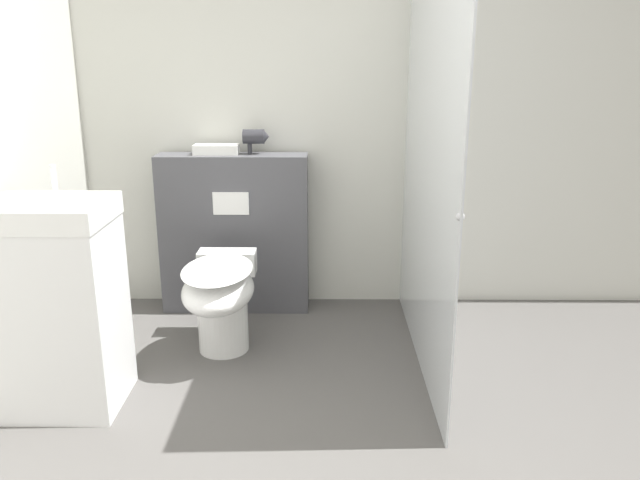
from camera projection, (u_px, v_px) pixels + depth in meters
name	position (u px, v px, depth m)	size (l,w,h in m)	color
wall_back	(299.00, 113.00, 3.93)	(8.00, 0.06, 2.50)	silver
partition_panel	(235.00, 233.00, 3.98)	(0.93, 0.23, 1.01)	#4C4C51
shower_glass	(427.00, 169.00, 3.15)	(0.04, 1.68, 2.09)	silver
toilet	(221.00, 296.00, 3.40)	(0.38, 0.69, 0.52)	white
sink_vanity	(58.00, 306.00, 2.85)	(0.54, 0.44, 1.13)	white
hair_drier	(255.00, 137.00, 3.84)	(0.16, 0.09, 0.15)	#2D2D33
folded_towel	(216.00, 149.00, 3.84)	(0.27, 0.12, 0.06)	white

